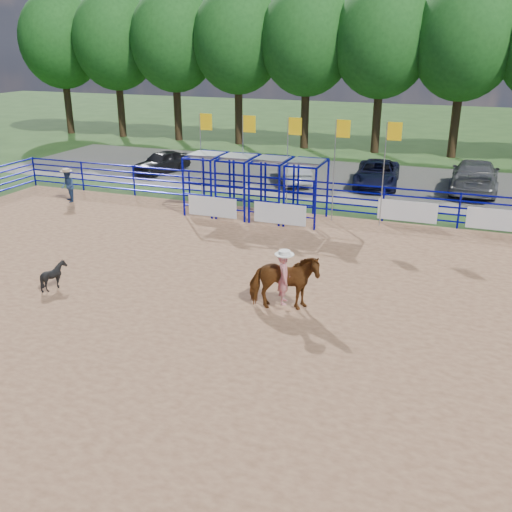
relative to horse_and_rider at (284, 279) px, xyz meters
name	(u,v)px	position (x,y,z in m)	size (l,w,h in m)	color
ground	(220,307)	(-1.73, -0.48, -0.93)	(120.00, 120.00, 0.00)	#305221
arena_dirt	(220,307)	(-1.73, -0.48, -0.92)	(30.00, 20.00, 0.02)	#A47552
gravel_strip	(347,180)	(-1.73, 16.52, -0.93)	(40.00, 10.00, 0.01)	slate
horse_and_rider	(284,279)	(0.00, 0.00, 0.00)	(2.12, 1.39, 2.49)	brown
calf	(54,276)	(-6.96, -1.06, -0.50)	(0.68, 0.76, 0.84)	black
spectator_cowboy	(68,185)	(-13.00, 7.44, -0.13)	(0.92, 0.91, 1.55)	navy
car_a	(162,162)	(-12.10, 14.70, -0.30)	(1.46, 3.64, 1.24)	black
car_b	(294,171)	(-4.25, 14.88, -0.28)	(1.36, 3.89, 1.28)	#989AA0
car_c	(377,174)	(0.00, 15.74, -0.27)	(2.16, 4.68, 1.30)	black
car_d	(475,176)	(4.76, 16.25, -0.12)	(2.25, 5.54, 1.61)	#5B5B5E
perimeter_fence	(220,283)	(-1.73, -0.48, -0.18)	(30.10, 20.10, 1.50)	#060894
chute_assembly	(263,188)	(-3.63, 8.36, 0.32)	(19.32, 2.41, 4.20)	#060894
treeline	(383,34)	(-1.73, 25.52, 6.60)	(56.40, 6.40, 11.24)	#3F2B19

